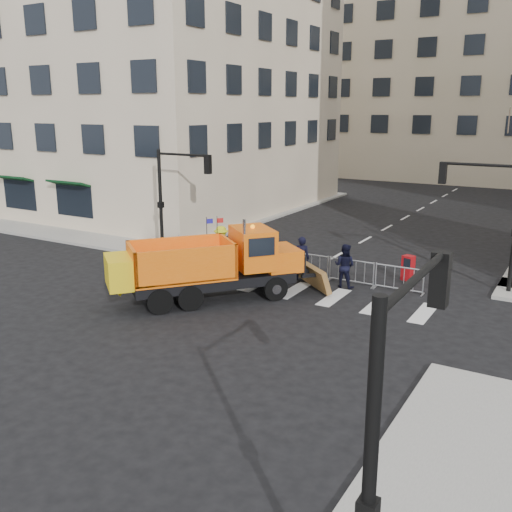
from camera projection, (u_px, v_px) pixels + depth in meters
The scene contains 13 objects.
ground at pixel (204, 330), 19.63m from camera, with size 120.00×120.00×0.00m, color black.
sidewalk_back at pixel (310, 269), 26.69m from camera, with size 64.00×5.00×0.15m, color gray.
building_left at pixel (138, 31), 42.84m from camera, with size 24.00×22.00×26.00m, color #BFAD92.
building_far at pixel (490, 63), 59.94m from camera, with size 30.00×18.00×24.00m, color #B9AC8D.
traffic_light_left at pixel (161, 203), 29.13m from camera, with size 0.18×0.18×5.40m, color black.
traffic_light_near at pixel (368, 503), 7.02m from camera, with size 0.18×0.18×5.40m, color black.
crowd_barriers at pixel (287, 262), 26.19m from camera, with size 12.60×0.60×1.10m, color #9EA0A5, non-canonical shape.
plow_truck at pixel (208, 264), 22.33m from camera, with size 7.29×8.13×3.36m.
cop_a at pixel (301, 258), 25.07m from camera, with size 0.72×0.47×1.98m, color black.
cop_b at pixel (345, 266), 24.09m from camera, with size 0.92×0.72×1.89m, color black.
cop_c at pixel (286, 263), 24.84m from camera, with size 1.01×0.42×1.72m, color black.
worker at pixel (221, 246), 26.90m from camera, with size 1.22×0.70×1.90m, color #CBC917.
newspaper_box at pixel (408, 268), 24.64m from camera, with size 0.45×0.40×1.10m, color maroon.
Camera 1 is at (10.87, -14.89, 7.42)m, focal length 40.00 mm.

